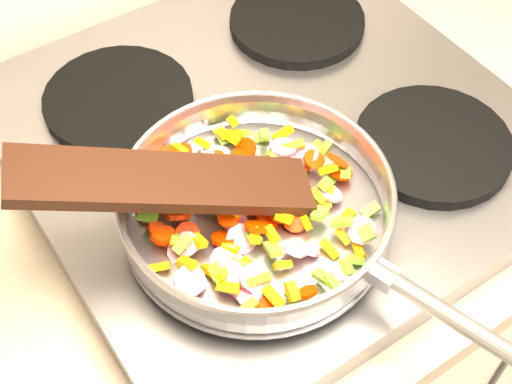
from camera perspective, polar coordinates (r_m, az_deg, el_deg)
cooktop at (r=0.91m, az=1.22°, el=4.46°), size 0.60×0.60×0.04m
grate_fl at (r=0.76m, az=-1.47°, el=-4.85°), size 0.19×0.19×0.02m
grate_fr at (r=0.88m, az=13.99°, el=3.73°), size 0.19×0.19×0.02m
grate_bl at (r=0.93m, az=-10.96°, el=7.31°), size 0.19×0.19×0.02m
grate_br at (r=1.03m, az=3.30°, el=13.47°), size 0.19×0.19×0.02m
saute_pan at (r=0.75m, az=0.15°, el=-0.95°), size 0.33×0.49×0.06m
vegetable_heap at (r=0.76m, az=-0.98°, el=-1.24°), size 0.26×0.26×0.05m
wooden_spatula at (r=0.73m, az=-7.21°, el=0.85°), size 0.31×0.18×0.11m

